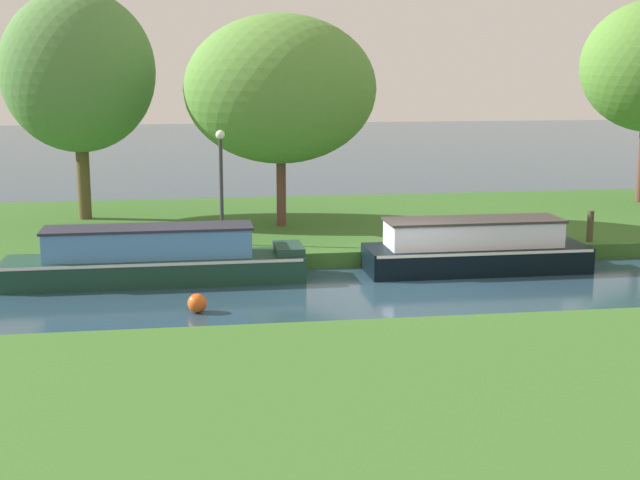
{
  "coord_description": "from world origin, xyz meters",
  "views": [
    {
      "loc": [
        -5.06,
        -19.76,
        5.05
      ],
      "look_at": [
        -1.86,
        1.2,
        0.9
      ],
      "focal_mm": 50.26,
      "sensor_mm": 36.0,
      "label": 1
    }
  ],
  "objects": [
    {
      "name": "ground_plane",
      "position": [
        0.0,
        0.0,
        0.0
      ],
      "size": [
        120.0,
        120.0,
        0.0
      ],
      "primitive_type": "plane",
      "color": "#254051"
    },
    {
      "name": "riverbank_far",
      "position": [
        0.0,
        7.0,
        0.2
      ],
      "size": [
        72.0,
        10.0,
        0.4
      ],
      "primitive_type": "cube",
      "color": "#376726",
      "rests_on": "ground_plane"
    },
    {
      "name": "riverbank_near",
      "position": [
        0.0,
        -9.0,
        0.2
      ],
      "size": [
        72.0,
        10.0,
        0.4
      ],
      "primitive_type": "cube",
      "color": "#3D6E2A",
      "rests_on": "ground_plane"
    },
    {
      "name": "forest_barge",
      "position": [
        -5.79,
        1.2,
        0.57
      ],
      "size": [
        6.99,
        1.5,
        1.34
      ],
      "color": "#1A4031",
      "rests_on": "ground_plane"
    },
    {
      "name": "black_narrowboat",
      "position": [
        2.04,
        1.2,
        0.58
      ],
      "size": [
        5.52,
        1.66,
        1.32
      ],
      "color": "black",
      "rests_on": "ground_plane"
    },
    {
      "name": "willow_tree_left",
      "position": [
        -8.11,
        8.22,
        4.85
      ],
      "size": [
        4.59,
        3.77,
        6.88
      ],
      "color": "brown",
      "rests_on": "riverbank_far"
    },
    {
      "name": "willow_tree_centre",
      "position": [
        -2.26,
        6.06,
        4.37
      ],
      "size": [
        5.54,
        4.31,
        6.11
      ],
      "color": "brown",
      "rests_on": "riverbank_far"
    },
    {
      "name": "lamp_post",
      "position": [
        -4.11,
        3.48,
        2.29
      ],
      "size": [
        0.24,
        0.24,
        3.01
      ],
      "color": "#333338",
      "rests_on": "riverbank_far"
    },
    {
      "name": "mooring_post_near",
      "position": [
        -8.26,
        2.42,
        0.75
      ],
      "size": [
        0.12,
        0.12,
        0.71
      ],
      "primitive_type": "cylinder",
      "color": "brown",
      "rests_on": "riverbank_far"
    },
    {
      "name": "mooring_post_far",
      "position": [
        5.64,
        2.42,
        0.82
      ],
      "size": [
        0.17,
        0.17,
        0.84
      ],
      "primitive_type": "cylinder",
      "color": "#48412C",
      "rests_on": "riverbank_far"
    },
    {
      "name": "channel_buoy",
      "position": [
        -4.87,
        -1.63,
        0.2
      ],
      "size": [
        0.4,
        0.4,
        0.4
      ],
      "primitive_type": "sphere",
      "color": "#E55919",
      "rests_on": "ground_plane"
    }
  ]
}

